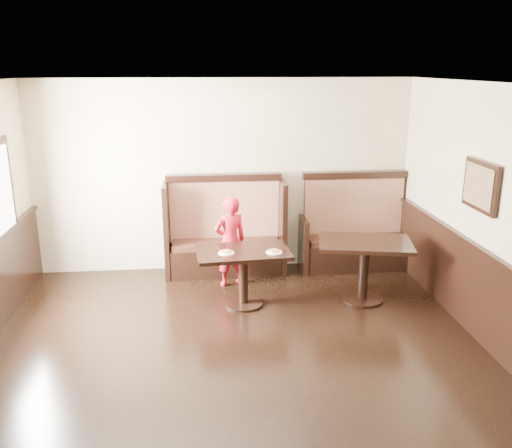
{
  "coord_description": "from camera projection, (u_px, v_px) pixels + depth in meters",
  "views": [
    {
      "loc": [
        -0.33,
        -4.3,
        2.97
      ],
      "look_at": [
        0.36,
        2.35,
        1.0
      ],
      "focal_mm": 38.0,
      "sensor_mm": 36.0,
      "label": 1
    }
  ],
  "objects": [
    {
      "name": "ground",
      "position": [
        244.0,
        401.0,
        4.98
      ],
      "size": [
        7.0,
        7.0,
        0.0
      ],
      "primitive_type": "plane",
      "color": "black",
      "rests_on": "ground"
    },
    {
      "name": "room_shell",
      "position": [
        209.0,
        323.0,
        5.03
      ],
      "size": [
        7.0,
        7.0,
        7.0
      ],
      "color": "#CAB792",
      "rests_on": "ground"
    },
    {
      "name": "booth_main",
      "position": [
        225.0,
        237.0,
        7.97
      ],
      "size": [
        1.75,
        0.72,
        1.45
      ],
      "color": "black",
      "rests_on": "ground"
    },
    {
      "name": "booth_neighbor",
      "position": [
        354.0,
        236.0,
        8.18
      ],
      "size": [
        1.65,
        0.72,
        1.45
      ],
      "color": "black",
      "rests_on": "ground"
    },
    {
      "name": "table_main",
      "position": [
        243.0,
        263.0,
        6.83
      ],
      "size": [
        1.21,
        0.81,
        0.74
      ],
      "rotation": [
        0.0,
        0.0,
        0.07
      ],
      "color": "black",
      "rests_on": "ground"
    },
    {
      "name": "table_neighbor",
      "position": [
        364.0,
        256.0,
        6.95
      ],
      "size": [
        1.3,
        0.99,
        0.81
      ],
      "rotation": [
        0.0,
        0.0,
        -0.21
      ],
      "color": "black",
      "rests_on": "ground"
    },
    {
      "name": "child",
      "position": [
        230.0,
        241.0,
        7.45
      ],
      "size": [
        0.54,
        0.44,
        1.27
      ],
      "primitive_type": "imported",
      "rotation": [
        0.0,
        0.0,
        3.48
      ],
      "color": "red",
      "rests_on": "ground"
    },
    {
      "name": "pizza_plate_left",
      "position": [
        226.0,
        252.0,
        6.67
      ],
      "size": [
        0.2,
        0.2,
        0.04
      ],
      "color": "white",
      "rests_on": "table_main"
    },
    {
      "name": "pizza_plate_right",
      "position": [
        274.0,
        252.0,
        6.7
      ],
      "size": [
        0.2,
        0.2,
        0.04
      ],
      "color": "white",
      "rests_on": "table_main"
    }
  ]
}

